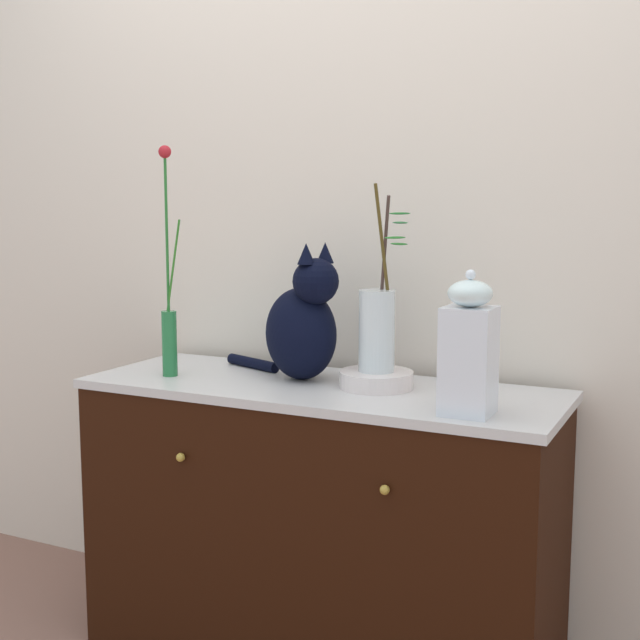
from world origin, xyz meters
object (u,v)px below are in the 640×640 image
(bowl_porcelain, at_px, (376,379))
(jar_lidded_porcelain, at_px, (469,350))
(sideboard, at_px, (320,525))
(cat_sitting, at_px, (303,324))
(vase_slim_green, at_px, (169,315))
(vase_glass_clear, at_px, (377,326))

(bowl_porcelain, relative_size, jar_lidded_porcelain, 0.59)
(sideboard, distance_m, jar_lidded_porcelain, 0.73)
(bowl_porcelain, xyz_separation_m, jar_lidded_porcelain, (0.30, -0.17, 0.13))
(cat_sitting, xyz_separation_m, jar_lidded_porcelain, (0.53, -0.18, -0.00))
(cat_sitting, height_order, vase_slim_green, vase_slim_green)
(jar_lidded_porcelain, bearing_deg, bowl_porcelain, 150.21)
(vase_slim_green, height_order, vase_glass_clear, vase_slim_green)
(cat_sitting, bearing_deg, vase_glass_clear, -1.59)
(cat_sitting, xyz_separation_m, vase_slim_green, (-0.37, -0.12, 0.02))
(cat_sitting, xyz_separation_m, bowl_porcelain, (0.23, -0.01, -0.13))
(sideboard, height_order, vase_glass_clear, vase_glass_clear)
(vase_slim_green, xyz_separation_m, jar_lidded_porcelain, (0.90, -0.06, -0.02))
(sideboard, relative_size, vase_slim_green, 2.02)
(cat_sitting, height_order, jar_lidded_porcelain, cat_sitting)
(vase_slim_green, xyz_separation_m, bowl_porcelain, (0.60, 0.11, -0.15))
(jar_lidded_porcelain, bearing_deg, vase_glass_clear, 149.96)
(vase_glass_clear, height_order, jar_lidded_porcelain, vase_glass_clear)
(vase_slim_green, bearing_deg, vase_glass_clear, 10.88)
(bowl_porcelain, xyz_separation_m, vase_glass_clear, (0.00, 0.00, 0.15))
(cat_sitting, bearing_deg, vase_slim_green, -161.81)
(sideboard, bearing_deg, vase_slim_green, -169.95)
(vase_slim_green, xyz_separation_m, vase_glass_clear, (0.60, 0.11, -0.01))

